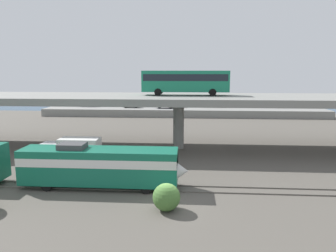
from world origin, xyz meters
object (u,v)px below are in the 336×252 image
parked_car_1 (165,105)px  parked_car_2 (89,104)px  parked_car_5 (176,104)px  train_locomotive (107,165)px  parked_car_3 (131,104)px  parked_car_4 (284,105)px  service_truck_west (73,150)px  transit_bus_on_overpass (186,80)px  parked_car_0 (215,104)px

parked_car_1 → parked_car_2: 19.83m
parked_car_2 → parked_car_5: bearing=179.4°
train_locomotive → parked_car_1: bearing=88.3°
parked_car_3 → parked_car_4: bearing=4.0°
parked_car_5 → parked_car_2: bearing=179.4°
parked_car_2 → parked_car_1: bearing=173.0°
train_locomotive → service_truck_west: 9.66m
parked_car_2 → transit_bus_on_overpass: bearing=125.8°
train_locomotive → parked_car_3: 50.66m
parked_car_2 → parked_car_4: bearing=-178.8°
parked_car_0 → parked_car_5: 9.88m
parked_car_5 → service_truck_west: bearing=-102.7°
service_truck_west → parked_car_1: 42.55m
parked_car_1 → parked_car_5: 3.23m
parked_car_1 → parked_car_5: size_ratio=1.07×
parked_car_5 → parked_car_0: bearing=4.9°
service_truck_west → parked_car_3: (-0.96, 42.69, 0.88)m
service_truck_west → parked_car_5: 45.17m
transit_bus_on_overpass → parked_car_3: 36.70m
parked_car_0 → parked_car_3: size_ratio=1.06×
parked_car_1 → transit_bus_on_overpass: bearing=99.5°
train_locomotive → transit_bus_on_overpass: (6.90, 16.94, 7.26)m
parked_car_0 → transit_bus_on_overpass: bearing=79.1°
parked_car_3 → parked_car_2: bearing=171.9°
parked_car_4 → parked_car_2: bearing=-178.8°
service_truck_west → parked_car_3: parked_car_3 is taller
parked_car_2 → parked_car_4: size_ratio=0.93×
train_locomotive → service_truck_west: (-6.09, 7.48, -0.56)m
service_truck_west → parked_car_4: 58.33m
train_locomotive → parked_car_5: 51.68m
service_truck_west → parked_car_4: bearing=-129.0°
train_locomotive → parked_car_2: 54.85m
parked_car_4 → parked_car_1: bearing=-173.2°
parked_car_2 → parked_car_0: bearing=-178.9°
service_truck_west → parked_car_1: parked_car_1 is taller
parked_car_3 → parked_car_4: same height
parked_car_0 → parked_car_3: bearing=6.0°
parked_car_4 → parked_car_5: (-26.74, -1.28, -0.00)m
parked_car_0 → parked_car_1: same height
parked_car_1 → parked_car_2: size_ratio=0.99×
parked_car_2 → parked_car_4: same height
transit_bus_on_overpass → parked_car_1: size_ratio=2.79×
train_locomotive → transit_bus_on_overpass: size_ratio=1.29×
train_locomotive → parked_car_2: (-18.19, 51.75, 0.33)m
train_locomotive → parked_car_3: bearing=98.0°
train_locomotive → service_truck_west: bearing=129.1°
train_locomotive → parked_car_1: (1.49, 49.35, 0.33)m
train_locomotive → parked_car_3: (-7.05, 50.17, 0.33)m
parked_car_1 → parked_car_5: (2.38, 2.18, -0.00)m
parked_car_2 → parked_car_3: (11.14, -1.58, -0.00)m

